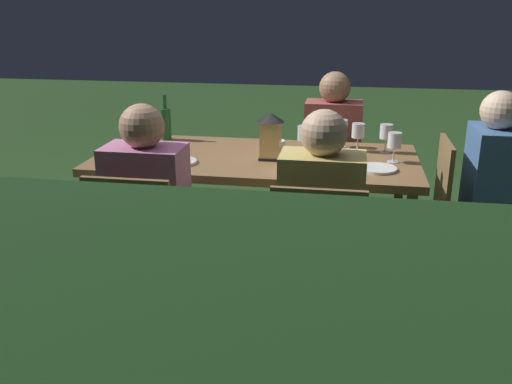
% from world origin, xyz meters
% --- Properties ---
extents(ground_plane, '(16.00, 16.00, 0.00)m').
position_xyz_m(ground_plane, '(0.00, 0.00, 0.00)').
color(ground_plane, '#26471E').
extents(dining_table, '(1.85, 0.85, 0.74)m').
position_xyz_m(dining_table, '(0.00, 0.00, 0.68)').
color(dining_table, olive).
rests_on(dining_table, ground).
extents(chair_side_left_a, '(0.42, 0.40, 0.87)m').
position_xyz_m(chair_side_left_a, '(-0.42, -0.82, 0.49)').
color(chair_side_left_a, brown).
rests_on(chair_side_left_a, ground).
extents(person_in_rust, '(0.38, 0.47, 1.15)m').
position_xyz_m(person_in_rust, '(-0.42, -0.62, 0.64)').
color(person_in_rust, '#9E4C47').
rests_on(person_in_rust, ground).
extents(chair_side_right_a, '(0.42, 0.40, 0.87)m').
position_xyz_m(chair_side_right_a, '(-0.42, 0.82, 0.49)').
color(chair_side_right_a, brown).
rests_on(chair_side_right_a, ground).
extents(person_in_mustard, '(0.38, 0.47, 1.15)m').
position_xyz_m(person_in_mustard, '(-0.42, 0.62, 0.64)').
color(person_in_mustard, tan).
rests_on(person_in_mustard, ground).
extents(chair_head_near, '(0.40, 0.42, 0.87)m').
position_xyz_m(chair_head_near, '(-1.18, 0.00, 0.49)').
color(chair_head_near, brown).
rests_on(chair_head_near, ground).
extents(person_in_blue, '(0.48, 0.38, 1.15)m').
position_xyz_m(person_in_blue, '(-1.37, 0.00, 0.64)').
color(person_in_blue, '#426699').
rests_on(person_in_blue, ground).
extents(chair_side_right_b, '(0.42, 0.40, 0.87)m').
position_xyz_m(chair_side_right_b, '(0.42, 0.82, 0.49)').
color(chair_side_right_b, brown).
rests_on(chair_side_right_b, ground).
extents(person_in_pink, '(0.38, 0.47, 1.15)m').
position_xyz_m(person_in_pink, '(0.42, 0.62, 0.64)').
color(person_in_pink, '#C675A3').
rests_on(person_in_pink, ground).
extents(lantern_centerpiece, '(0.15, 0.15, 0.27)m').
position_xyz_m(lantern_centerpiece, '(-0.09, 0.05, 0.88)').
color(lantern_centerpiece, black).
rests_on(lantern_centerpiece, dining_table).
extents(green_bottle_on_table, '(0.07, 0.07, 0.29)m').
position_xyz_m(green_bottle_on_table, '(0.64, -0.31, 0.85)').
color(green_bottle_on_table, '#1E5B2D').
rests_on(green_bottle_on_table, dining_table).
extents(wine_glass_a, '(0.08, 0.08, 0.17)m').
position_xyz_m(wine_glass_a, '(-0.74, -0.21, 0.85)').
color(wine_glass_a, silver).
rests_on(wine_glass_a, dining_table).
extents(wine_glass_b, '(0.08, 0.08, 0.17)m').
position_xyz_m(wine_glass_b, '(-0.78, -0.00, 0.85)').
color(wine_glass_b, silver).
rests_on(wine_glass_b, dining_table).
extents(wine_glass_c, '(0.08, 0.08, 0.17)m').
position_xyz_m(wine_glass_c, '(-0.58, -0.21, 0.85)').
color(wine_glass_c, silver).
rests_on(wine_glass_c, dining_table).
extents(wine_glass_d, '(0.08, 0.08, 0.17)m').
position_xyz_m(wine_glass_d, '(-0.27, -0.09, 0.85)').
color(wine_glass_d, silver).
rests_on(wine_glass_d, dining_table).
extents(wine_glass_e, '(0.08, 0.08, 0.17)m').
position_xyz_m(wine_glass_e, '(-0.48, -0.30, 0.85)').
color(wine_glass_e, silver).
rests_on(wine_glass_e, dining_table).
extents(plate_a, '(0.20, 0.20, 0.01)m').
position_xyz_m(plate_a, '(-0.69, 0.17, 0.74)').
color(plate_a, white).
rests_on(plate_a, dining_table).
extents(plate_b, '(0.21, 0.21, 0.01)m').
position_xyz_m(plate_b, '(0.41, 0.22, 0.74)').
color(plate_b, white).
rests_on(plate_b, dining_table).
extents(bowl_olives, '(0.14, 0.14, 0.05)m').
position_xyz_m(bowl_olives, '(-0.23, 0.26, 0.77)').
color(bowl_olives, silver).
rests_on(bowl_olives, dining_table).
extents(bowl_bread, '(0.12, 0.12, 0.05)m').
position_xyz_m(bowl_bread, '(-0.09, -0.19, 0.76)').
color(bowl_bread, silver).
rests_on(bowl_bread, dining_table).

